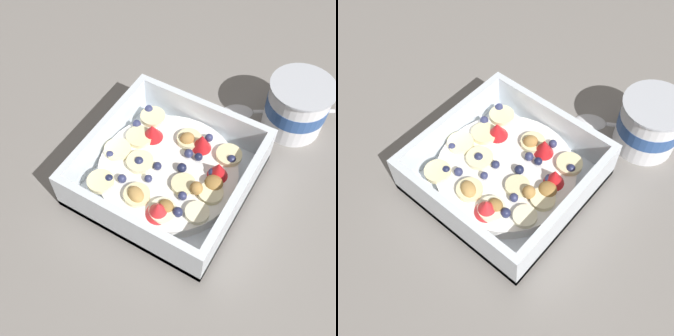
# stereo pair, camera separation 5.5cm
# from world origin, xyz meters

# --- Properties ---
(ground_plane) EXTENTS (2.40, 2.40, 0.00)m
(ground_plane) POSITION_xyz_m (0.00, 0.00, 0.00)
(ground_plane) COLOR gray
(fruit_bowl) EXTENTS (0.21, 0.21, 0.06)m
(fruit_bowl) POSITION_xyz_m (0.01, 0.01, 0.02)
(fruit_bowl) COLOR white
(fruit_bowl) RESTS_ON ground
(spoon) EXTENTS (0.11, 0.16, 0.01)m
(spoon) POSITION_xyz_m (-0.17, 0.06, 0.00)
(spoon) COLOR silver
(spoon) RESTS_ON ground
(yogurt_cup) EXTENTS (0.09, 0.09, 0.08)m
(yogurt_cup) POSITION_xyz_m (-0.17, 0.12, 0.04)
(yogurt_cup) COLOR white
(yogurt_cup) RESTS_ON ground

